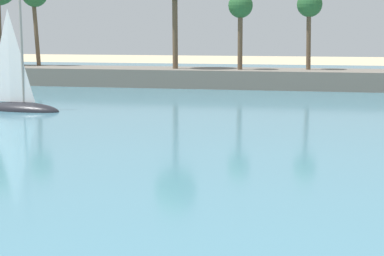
# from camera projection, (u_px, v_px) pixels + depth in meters

# --- Properties ---
(sea) EXTENTS (220.00, 87.23, 0.06)m
(sea) POSITION_uv_depth(u_px,v_px,m) (280.00, 92.00, 54.72)
(sea) COLOR teal
(sea) RESTS_ON ground
(palm_headland) EXTENTS (88.83, 6.48, 12.77)m
(palm_headland) POSITION_uv_depth(u_px,v_px,m) (236.00, 51.00, 58.67)
(palm_headland) COLOR slate
(palm_headland) RESTS_ON ground
(sailboat_mid_bay) EXTENTS (6.10, 2.47, 8.61)m
(sailboat_mid_bay) POSITION_uv_depth(u_px,v_px,m) (19.00, 99.00, 41.68)
(sailboat_mid_bay) COLOR black
(sailboat_mid_bay) RESTS_ON sea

